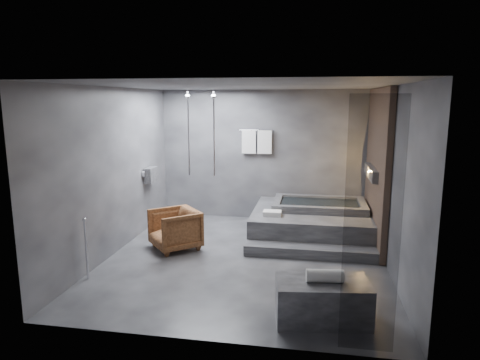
# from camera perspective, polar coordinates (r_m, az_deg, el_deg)

# --- Properties ---
(room) EXTENTS (5.00, 5.04, 2.82)m
(room) POSITION_cam_1_polar(r_m,az_deg,el_deg) (6.96, 4.30, 3.54)
(room) COLOR #2B2B2D
(room) RESTS_ON ground
(tub_deck) EXTENTS (2.20, 2.00, 0.50)m
(tub_deck) POSITION_cam_1_polar(r_m,az_deg,el_deg) (8.42, 9.44, -5.63)
(tub_deck) COLOR #2F2F32
(tub_deck) RESTS_ON ground
(tub_step) EXTENTS (2.20, 0.36, 0.18)m
(tub_step) POSITION_cam_1_polar(r_m,az_deg,el_deg) (7.34, 9.30, -9.39)
(tub_step) COLOR #2F2F32
(tub_step) RESTS_ON ground
(concrete_bench) EXTENTS (1.16, 0.74, 0.49)m
(concrete_bench) POSITION_cam_1_polar(r_m,az_deg,el_deg) (5.36, 10.93, -15.52)
(concrete_bench) COLOR #373739
(concrete_bench) RESTS_ON ground
(driftwood_chair) EXTENTS (1.08, 1.08, 0.70)m
(driftwood_chair) POSITION_cam_1_polar(r_m,az_deg,el_deg) (7.63, -8.67, -6.51)
(driftwood_chair) COLOR #432310
(driftwood_chair) RESTS_ON ground
(rolled_towel) EXTENTS (0.45, 0.20, 0.16)m
(rolled_towel) POSITION_cam_1_polar(r_m,az_deg,el_deg) (5.21, 11.24, -12.43)
(rolled_towel) COLOR white
(rolled_towel) RESTS_ON concrete_bench
(deck_towel) EXTENTS (0.33, 0.25, 0.09)m
(deck_towel) POSITION_cam_1_polar(r_m,az_deg,el_deg) (7.87, 4.32, -4.44)
(deck_towel) COLOR white
(deck_towel) RESTS_ON tub_deck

